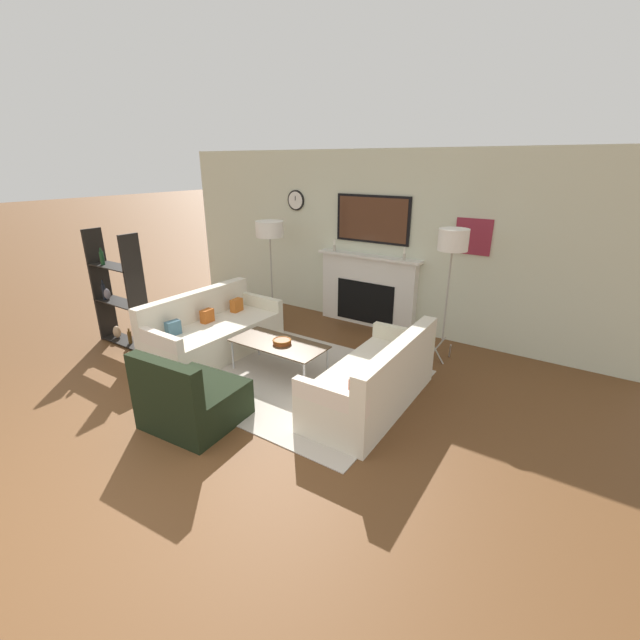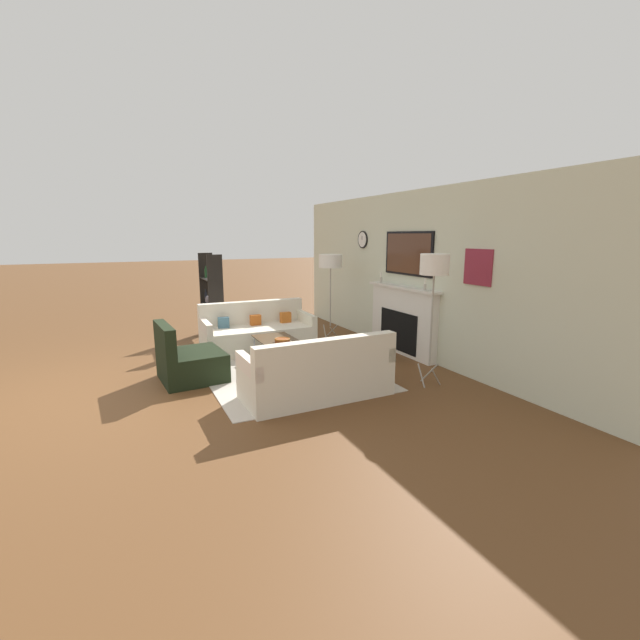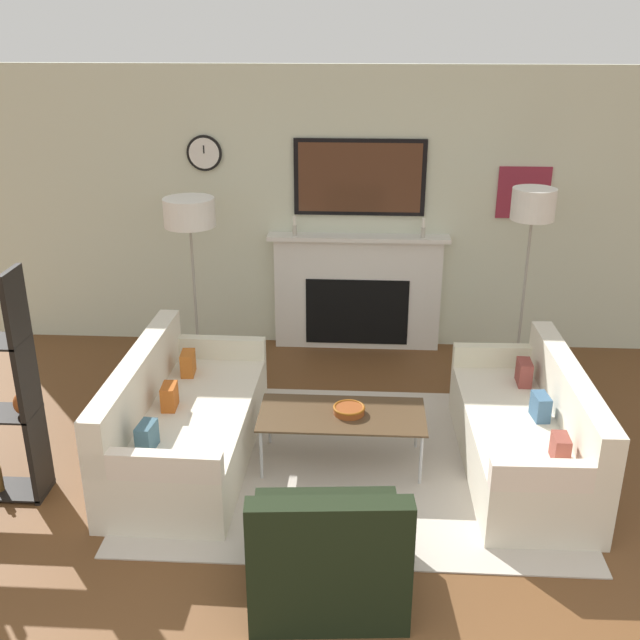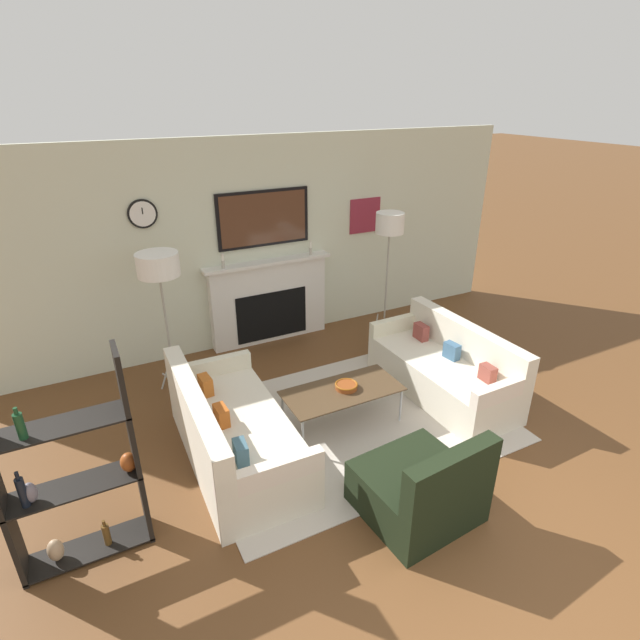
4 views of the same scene
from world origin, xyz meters
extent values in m
plane|color=brown|center=(0.00, 0.00, 0.00)|extent=(60.00, 60.00, 0.00)
cube|color=beige|center=(0.00, 4.98, 1.35)|extent=(7.54, 0.07, 2.70)
cube|color=silver|center=(0.00, 4.86, 0.56)|extent=(1.62, 0.16, 1.11)
cube|color=black|center=(0.00, 4.78, 0.39)|extent=(1.01, 0.01, 0.67)
cube|color=silver|center=(0.00, 4.84, 1.13)|extent=(1.74, 0.22, 0.04)
cylinder|color=#B2AD9E|center=(-0.61, 4.81, 1.20)|extent=(0.04, 0.04, 0.10)
cylinder|color=white|center=(-0.61, 4.81, 1.30)|extent=(0.03, 0.03, 0.09)
cylinder|color=#B2AD9E|center=(0.61, 4.81, 1.20)|extent=(0.04, 0.04, 0.10)
cylinder|color=white|center=(0.61, 4.81, 1.30)|extent=(0.03, 0.03, 0.09)
cube|color=black|center=(0.00, 4.93, 1.69)|extent=(1.24, 0.04, 0.72)
cube|color=#4C2D1E|center=(0.00, 4.91, 1.69)|extent=(1.15, 0.01, 0.65)
cylinder|color=black|center=(-1.46, 4.93, 1.90)|extent=(0.33, 0.02, 0.33)
cylinder|color=silver|center=(-1.46, 4.92, 1.90)|extent=(0.29, 0.00, 0.29)
cube|color=black|center=(-1.46, 4.91, 1.94)|extent=(0.01, 0.00, 0.07)
cube|color=maroon|center=(1.53, 4.93, 1.57)|extent=(0.48, 0.02, 0.48)
cube|color=#BFB4A6|center=(0.00, 2.69, 0.01)|extent=(3.12, 2.30, 0.01)
cube|color=beige|center=(-1.21, 2.69, 0.21)|extent=(0.91, 1.90, 0.43)
cube|color=beige|center=(-1.57, 2.69, 0.63)|extent=(0.20, 1.89, 0.40)
cube|color=beige|center=(-1.19, 3.58, 0.52)|extent=(0.88, 0.12, 0.18)
cube|color=beige|center=(-1.23, 1.79, 0.52)|extent=(0.88, 0.12, 0.18)
cube|color=#BA6022|center=(-1.33, 3.25, 0.52)|extent=(0.11, 0.19, 0.19)
cube|color=#B0541D|center=(-1.34, 2.69, 0.52)|extent=(0.11, 0.19, 0.18)
cube|color=#3C5E6E|center=(-1.35, 2.13, 0.52)|extent=(0.12, 0.19, 0.18)
cube|color=beige|center=(1.21, 2.69, 0.21)|extent=(0.81, 1.84, 0.43)
cube|color=beige|center=(1.52, 2.69, 0.62)|extent=(0.20, 1.83, 0.38)
cube|color=beige|center=(1.23, 1.82, 0.52)|extent=(0.78, 0.12, 0.18)
cube|color=beige|center=(1.19, 3.55, 0.52)|extent=(0.78, 0.12, 0.18)
cube|color=brown|center=(1.34, 2.15, 0.52)|extent=(0.10, 0.17, 0.17)
cube|color=#3A5E7D|center=(1.32, 2.69, 0.52)|extent=(0.12, 0.19, 0.18)
cube|color=brown|center=(1.31, 3.23, 0.53)|extent=(0.10, 0.19, 0.19)
cube|color=black|center=(-0.12, 1.39, 0.20)|extent=(0.92, 0.89, 0.40)
cube|color=black|center=(-0.10, 1.05, 0.61)|extent=(0.87, 0.21, 0.42)
cube|color=#4C3823|center=(-0.08, 2.70, 0.41)|extent=(1.21, 0.57, 0.02)
cylinder|color=#B7B7BC|center=(-0.65, 2.45, 0.20)|extent=(0.02, 0.02, 0.40)
cylinder|color=#B7B7BC|center=(0.48, 2.45, 0.20)|extent=(0.02, 0.02, 0.40)
cylinder|color=#B7B7BC|center=(-0.65, 2.94, 0.20)|extent=(0.02, 0.02, 0.40)
cylinder|color=#B7B7BC|center=(0.48, 2.94, 0.20)|extent=(0.02, 0.02, 0.40)
cylinder|color=brown|center=(-0.03, 2.70, 0.44)|extent=(0.22, 0.22, 0.05)
torus|color=#914C12|center=(-0.03, 2.70, 0.46)|extent=(0.23, 0.23, 0.02)
cylinder|color=#9E998E|center=(-1.37, 4.27, 0.12)|extent=(0.09, 0.23, 0.26)
cylinder|color=#9E998E|center=(-1.55, 4.31, 0.12)|extent=(0.17, 0.19, 0.26)
cylinder|color=#9E998E|center=(-1.50, 4.13, 0.12)|extent=(0.23, 0.07, 0.26)
cylinder|color=#9E998E|center=(-1.47, 4.24, 0.82)|extent=(0.02, 0.02, 1.13)
cylinder|color=white|center=(-1.47, 4.24, 1.51)|extent=(0.45, 0.45, 0.25)
cylinder|color=#9E998E|center=(1.58, 4.27, 0.13)|extent=(0.09, 0.23, 0.28)
cylinder|color=#9E998E|center=(1.39, 4.31, 0.13)|extent=(0.17, 0.19, 0.28)
cylinder|color=#9E998E|center=(1.45, 4.13, 0.13)|extent=(0.23, 0.07, 0.28)
cylinder|color=#9E998E|center=(1.47, 4.24, 0.88)|extent=(0.02, 0.02, 1.22)
cylinder|color=white|center=(1.47, 4.24, 1.62)|extent=(0.37, 0.37, 0.27)
cube|color=black|center=(-2.99, 2.18, 0.82)|extent=(0.04, 0.28, 1.64)
cube|color=black|center=(-2.13, 2.18, 0.82)|extent=(0.04, 0.28, 1.64)
cube|color=black|center=(-2.56, 2.18, 0.03)|extent=(0.91, 0.28, 0.02)
cube|color=black|center=(-2.56, 2.18, 0.63)|extent=(0.91, 0.28, 0.01)
cube|color=black|center=(-2.56, 2.18, 1.16)|extent=(0.91, 0.28, 0.02)
ellipsoid|color=slate|center=(-2.81, 2.15, 0.72)|extent=(0.09, 0.09, 0.16)
cylinder|color=black|center=(-2.85, 2.13, 0.75)|extent=(0.06, 0.06, 0.23)
cylinder|color=black|center=(-2.85, 2.13, 0.90)|extent=(0.03, 0.03, 0.06)
ellipsoid|color=tan|center=(-2.78, 2.18, 0.13)|extent=(0.11, 0.11, 0.19)
ellipsoid|color=#A1481B|center=(-2.18, 2.17, 0.72)|extent=(0.12, 0.12, 0.15)
cylinder|color=brown|center=(-2.43, 2.16, 0.13)|extent=(0.05, 0.05, 0.18)
cylinder|color=brown|center=(-2.43, 2.16, 0.24)|extent=(0.02, 0.02, 0.05)
cylinder|color=#194223|center=(-2.76, 2.14, 1.26)|extent=(0.06, 0.06, 0.18)
cylinder|color=#194223|center=(-2.76, 2.14, 1.37)|extent=(0.03, 0.03, 0.05)
camera|label=1|loc=(3.05, -1.04, 2.52)|focal=24.00mm
camera|label=2|loc=(5.81, 0.54, 1.99)|focal=24.00mm
camera|label=3|loc=(0.04, -2.07, 3.07)|focal=42.00mm
camera|label=4|loc=(-2.25, -1.02, 3.19)|focal=28.00mm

